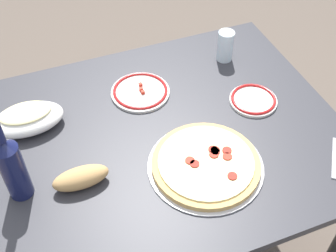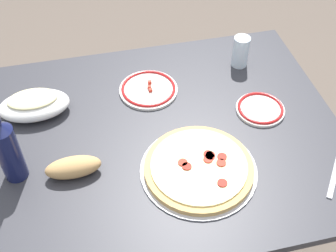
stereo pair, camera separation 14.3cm
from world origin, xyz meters
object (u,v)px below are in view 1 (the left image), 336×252
object	(u,v)px
bread_loaf	(81,178)
side_plate_near	(140,91)
pepperoni_pizza	(206,164)
dining_table	(168,155)
wine_bottle	(12,167)
side_plate_far	(253,100)
baked_pasta_dish	(27,118)
water_glass	(225,46)

from	to	relation	value
bread_loaf	side_plate_near	bearing A→B (deg)	-132.36
pepperoni_pizza	dining_table	bearing A→B (deg)	-72.80
pepperoni_pizza	wine_bottle	distance (m)	0.56
side_plate_near	side_plate_far	distance (m)	0.41
wine_bottle	bread_loaf	xyz separation A→B (m)	(-0.17, 0.04, -0.09)
pepperoni_pizza	side_plate_near	size ratio (longest dim) A/B	1.69
baked_pasta_dish	side_plate_far	size ratio (longest dim) A/B	1.42
wine_bottle	pepperoni_pizza	bearing A→B (deg)	168.39
wine_bottle	side_plate_far	size ratio (longest dim) A/B	1.74
baked_pasta_dish	side_plate_near	world-z (taller)	baked_pasta_dish
water_glass	baked_pasta_dish	bearing A→B (deg)	7.10
dining_table	wine_bottle	distance (m)	0.55
bread_loaf	side_plate_far	bearing A→B (deg)	-168.46
side_plate_near	bread_loaf	bearing A→B (deg)	47.64
wine_bottle	bread_loaf	size ratio (longest dim) A/B	1.75
water_glass	bread_loaf	world-z (taller)	water_glass
pepperoni_pizza	side_plate_far	world-z (taller)	pepperoni_pizza
wine_bottle	water_glass	xyz separation A→B (m)	(-0.84, -0.36, -0.06)
dining_table	side_plate_near	size ratio (longest dim) A/B	5.44
pepperoni_pizza	water_glass	xyz separation A→B (m)	(-0.29, -0.47, 0.05)
baked_pasta_dish	side_plate_far	xyz separation A→B (m)	(-0.76, 0.16, -0.03)
side_plate_far	side_plate_near	bearing A→B (deg)	-27.62
baked_pasta_dish	water_glass	distance (m)	0.78
bread_loaf	wine_bottle	bearing A→B (deg)	-12.35
pepperoni_pizza	side_plate_far	distance (m)	0.35
dining_table	baked_pasta_dish	distance (m)	0.49
wine_bottle	water_glass	world-z (taller)	wine_bottle
side_plate_near	side_plate_far	world-z (taller)	side_plate_near
baked_pasta_dish	side_plate_far	world-z (taller)	baked_pasta_dish
side_plate_far	water_glass	bearing A→B (deg)	-92.98
wine_bottle	side_plate_far	bearing A→B (deg)	-173.36
dining_table	pepperoni_pizza	size ratio (longest dim) A/B	3.22
baked_pasta_dish	bread_loaf	xyz separation A→B (m)	(-0.11, 0.30, -0.01)
baked_pasta_dish	bread_loaf	bearing A→B (deg)	110.05
side_plate_near	baked_pasta_dish	bearing A→B (deg)	3.34
water_glass	side_plate_near	distance (m)	0.38
side_plate_near	side_plate_far	size ratio (longest dim) A/B	1.26
side_plate_near	wine_bottle	bearing A→B (deg)	31.48
baked_pasta_dish	side_plate_near	xyz separation A→B (m)	(-0.40, -0.02, -0.03)
wine_bottle	side_plate_far	xyz separation A→B (m)	(-0.82, -0.10, -0.11)
bread_loaf	baked_pasta_dish	bearing A→B (deg)	-69.95
side_plate_near	bread_loaf	xyz separation A→B (m)	(0.29, 0.32, 0.02)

